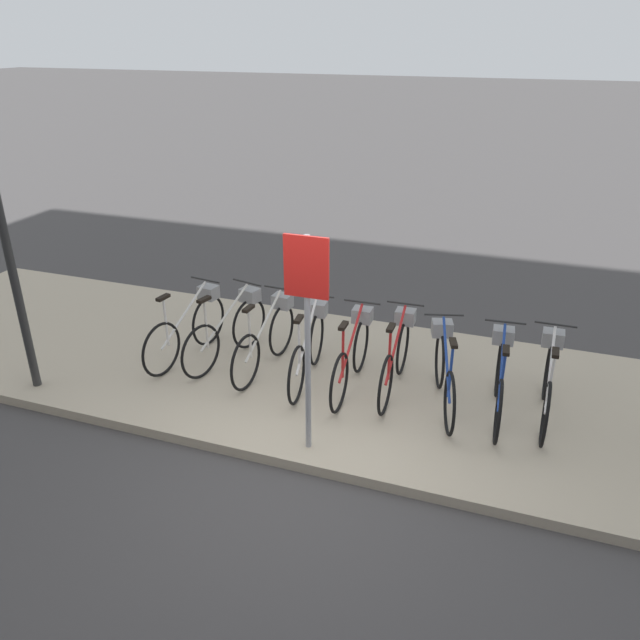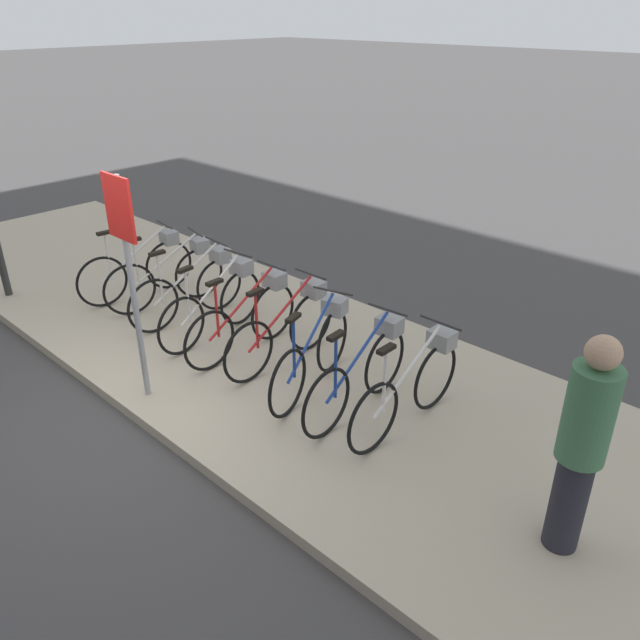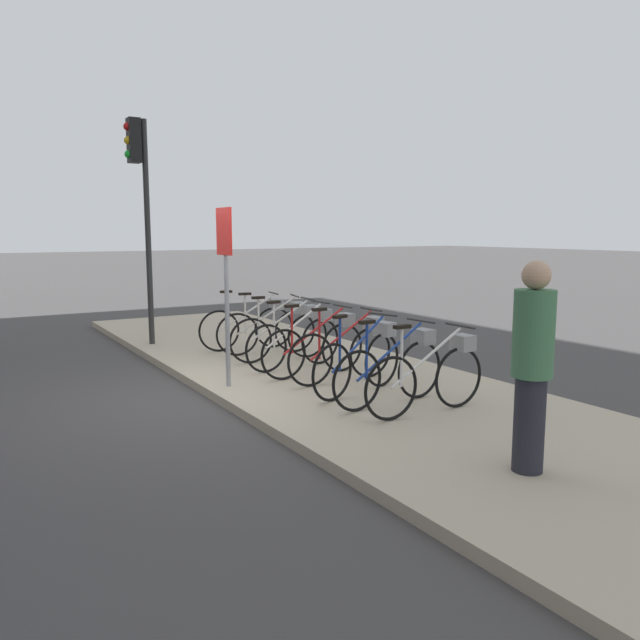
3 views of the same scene
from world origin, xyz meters
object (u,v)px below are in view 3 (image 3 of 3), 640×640
object	(u,v)px
parked_bicycle_1	(272,327)
parked_bicycle_8	(433,373)
pedestrian	(532,362)
parked_bicycle_7	(395,366)
parked_bicycle_3	(299,338)
traffic_light	(140,185)
parked_bicycle_2	(285,332)
sign_post	(225,266)
parked_bicycle_4	(319,343)
parked_bicycle_0	(252,323)
parked_bicycle_6	(363,357)
parked_bicycle_5	(347,348)

from	to	relation	value
parked_bicycle_1	parked_bicycle_8	world-z (taller)	same
pedestrian	parked_bicycle_7	bearing A→B (deg)	171.32
parked_bicycle_3	traffic_light	distance (m)	4.15
parked_bicycle_2	sign_post	bearing A→B (deg)	-52.81
parked_bicycle_8	sign_post	xyz separation A→B (m)	(-2.31, -1.48, 1.13)
parked_bicycle_1	pedestrian	world-z (taller)	pedestrian
parked_bicycle_4	traffic_light	bearing A→B (deg)	-159.04
parked_bicycle_0	parked_bicycle_3	size ratio (longest dim) A/B	1.00
parked_bicycle_2	parked_bicycle_8	world-z (taller)	same
parked_bicycle_7	parked_bicycle_6	bearing A→B (deg)	-177.34
parked_bicycle_0	parked_bicycle_8	world-z (taller)	same
traffic_light	parked_bicycle_0	bearing A→B (deg)	45.16
parked_bicycle_2	parked_bicycle_7	bearing A→B (deg)	-1.50
parked_bicycle_6	parked_bicycle_8	world-z (taller)	same
parked_bicycle_5	traffic_light	size ratio (longest dim) A/B	0.43
parked_bicycle_6	parked_bicycle_2	bearing A→B (deg)	177.36
parked_bicycle_7	pedestrian	world-z (taller)	pedestrian
parked_bicycle_1	parked_bicycle_6	bearing A→B (deg)	-3.19
parked_bicycle_4	traffic_light	size ratio (longest dim) A/B	0.43
pedestrian	traffic_light	xyz separation A→B (m)	(-7.66, -1.07, 1.86)
parked_bicycle_6	pedestrian	distance (m)	2.93
parked_bicycle_8	pedestrian	size ratio (longest dim) A/B	0.94
parked_bicycle_1	parked_bicycle_5	world-z (taller)	same
parked_bicycle_1	parked_bicycle_6	world-z (taller)	same
parked_bicycle_0	parked_bicycle_3	xyz separation A→B (m)	(1.69, -0.02, 0.00)
traffic_light	sign_post	size ratio (longest dim) A/B	1.70
pedestrian	sign_post	size ratio (longest dim) A/B	0.77
parked_bicycle_8	traffic_light	bearing A→B (deg)	-165.54
parked_bicycle_0	sign_post	bearing A→B (deg)	-32.30
parked_bicycle_2	traffic_light	xyz separation A→B (m)	(-2.52, -1.49, 2.36)
parked_bicycle_1	sign_post	distance (m)	2.50
parked_bicycle_5	parked_bicycle_2	bearing A→B (deg)	-178.10
traffic_light	sign_post	bearing A→B (deg)	0.72
parked_bicycle_3	parked_bicycle_2	bearing A→B (deg)	172.46
parked_bicycle_1	parked_bicycle_4	xyz separation A→B (m)	(1.72, -0.13, 0.00)
pedestrian	sign_post	distance (m)	4.22
parked_bicycle_2	parked_bicycle_5	size ratio (longest dim) A/B	1.00
parked_bicycle_5	parked_bicycle_7	xyz separation A→B (m)	(1.22, -0.13, 0.00)
parked_bicycle_5	pedestrian	size ratio (longest dim) A/B	0.94
parked_bicycle_1	parked_bicycle_8	bearing A→B (deg)	-0.16
pedestrian	sign_post	bearing A→B (deg)	-165.82
parked_bicycle_6	parked_bicycle_8	xyz separation A→B (m)	(1.14, 0.15, 0.00)
parked_bicycle_6	parked_bicycle_7	world-z (taller)	same
parked_bicycle_7	pedestrian	xyz separation A→B (m)	(2.25, -0.34, 0.50)
parked_bicycle_3	parked_bicycle_5	distance (m)	1.09
parked_bicycle_6	parked_bicycle_3	bearing A→B (deg)	179.11
parked_bicycle_7	parked_bicycle_8	world-z (taller)	same
parked_bicycle_0	parked_bicycle_5	size ratio (longest dim) A/B	0.99
parked_bicycle_5	sign_post	world-z (taller)	sign_post
parked_bicycle_0	parked_bicycle_1	xyz separation A→B (m)	(0.54, 0.11, 0.00)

